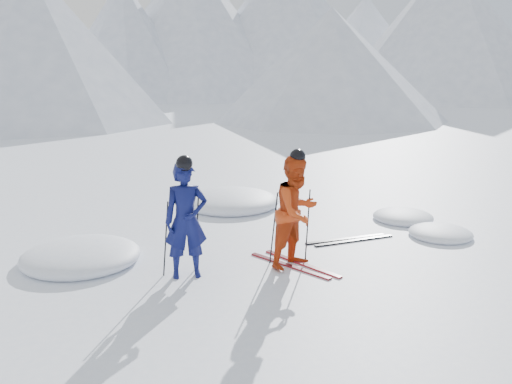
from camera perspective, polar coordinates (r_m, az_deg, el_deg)
name	(u,v)px	position (r m, az deg, el deg)	size (l,w,h in m)	color
ground	(335,248)	(10.22, 8.34, -5.87)	(160.00, 160.00, 0.00)	white
mountain_range	(159,19)	(44.92, -10.18, 17.53)	(106.15, 62.94, 15.53)	#B2BCD1
skier_blue	(186,220)	(8.61, -7.38, -2.99)	(0.68, 0.45, 1.87)	#0C114A
skier_red	(297,212)	(9.01, 4.30, -2.10)	(0.92, 0.72, 1.89)	#BE380F
pole_blue_left	(166,239)	(8.77, -9.48, -4.90)	(0.02, 0.02, 1.25)	black
pole_blue_right	(197,233)	(9.00, -6.25, -4.31)	(0.02, 0.02, 1.25)	black
pole_red_left	(274,228)	(9.18, 1.87, -3.82)	(0.02, 0.02, 1.26)	black
pole_red_right	(308,225)	(9.36, 5.45, -3.53)	(0.02, 0.02, 1.26)	black
ski_worn_left	(289,266)	(9.25, 3.53, -7.75)	(0.09, 1.70, 0.03)	black
ski_worn_right	(302,264)	(9.36, 4.85, -7.52)	(0.09, 1.70, 0.03)	black
ski_loose_a	(346,239)	(10.72, 9.42, -4.91)	(0.09, 1.70, 0.03)	black
ski_loose_b	(354,241)	(10.65, 10.31, -5.06)	(0.09, 1.70, 0.03)	black
snow_lumps	(221,225)	(11.56, -3.74, -3.45)	(8.45, 5.66, 0.51)	white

